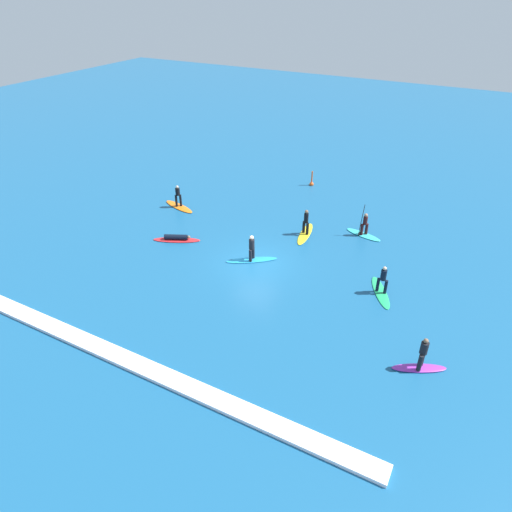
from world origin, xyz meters
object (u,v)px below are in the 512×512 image
surfer_on_orange_board (179,203)px  surfer_on_teal_board (364,230)px  marker_buoy (312,183)px  surfer_on_red_board (177,238)px  surfer_on_green_board (382,286)px  surfer_on_blue_board (252,254)px  surfer_on_purple_board (421,361)px  surfer_on_yellow_board (306,229)px

surfer_on_orange_board → surfer_on_teal_board: size_ratio=1.17×
surfer_on_orange_board → marker_buoy: bearing=-113.4°
surfer_on_red_board → surfer_on_teal_board: size_ratio=1.17×
surfer_on_green_board → surfer_on_blue_board: bearing=-116.1°
surfer_on_teal_board → marker_buoy: size_ratio=2.03×
surfer_on_blue_board → surfer_on_green_board: (8.01, 0.43, -0.04)m
marker_buoy → surfer_on_purple_board: bearing=-54.5°
surfer_on_red_board → surfer_on_green_board: bearing=-22.9°
surfer_on_orange_board → surfer_on_teal_board: (13.78, 2.37, 0.01)m
surfer_on_yellow_board → marker_buoy: 8.67m
surfer_on_orange_board → marker_buoy: size_ratio=2.38×
surfer_on_blue_board → surfer_on_yellow_board: size_ratio=0.91×
surfer_on_red_board → surfer_on_green_board: 13.69m
surfer_on_yellow_board → surfer_on_teal_board: (3.56, 1.76, -0.03)m
surfer_on_green_board → surfer_on_teal_board: (-2.83, 6.01, -0.06)m
surfer_on_blue_board → surfer_on_yellow_board: bearing=-145.1°
surfer_on_blue_board → surfer_on_yellow_board: (1.63, 4.68, -0.06)m
surfer_on_red_board → surfer_on_purple_board: size_ratio=1.29×
surfer_on_red_board → surfer_on_yellow_board: surfer_on_yellow_board is taller
surfer_on_yellow_board → surfer_on_orange_board: (-10.22, -0.61, -0.05)m
surfer_on_yellow_board → surfer_on_teal_board: 3.97m
surfer_on_orange_board → surfer_on_green_board: surfer_on_orange_board is taller
surfer_on_yellow_board → surfer_on_green_board: (6.39, -4.25, 0.03)m
surfer_on_orange_board → marker_buoy: (7.33, 8.78, -0.16)m
surfer_on_purple_board → marker_buoy: 21.31m
surfer_on_yellow_board → surfer_on_orange_board: 10.24m
surfer_on_yellow_board → surfer_on_green_board: surfer_on_yellow_board is taller
surfer_on_green_board → surfer_on_teal_board: bearing=176.0°
surfer_on_red_board → surfer_on_yellow_board: (7.28, 4.86, 0.28)m
surfer_on_red_board → surfer_on_teal_board: 12.71m
surfer_on_red_board → surfer_on_blue_board: bearing=-23.7°
surfer_on_blue_board → surfer_on_red_board: 5.67m
surfer_on_yellow_board → marker_buoy: bearing=10.6°
surfer_on_blue_board → surfer_on_purple_board: 11.98m
marker_buoy → surfer_on_yellow_board: bearing=-70.5°
surfer_on_yellow_board → surfer_on_orange_board: surfer_on_yellow_board is taller
surfer_on_green_board → marker_buoy: bearing=-172.4°
surfer_on_orange_board → marker_buoy: surfer_on_orange_board is taller
surfer_on_blue_board → surfer_on_red_board: bearing=-34.1°
surfer_on_blue_board → surfer_on_orange_board: surfer_on_orange_board is taller
surfer_on_teal_board → surfer_on_purple_board: 12.44m
surfer_on_red_board → marker_buoy: marker_buoy is taller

